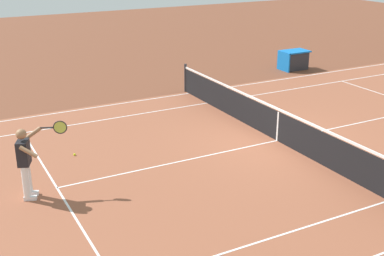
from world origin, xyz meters
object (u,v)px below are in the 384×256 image
(tennis_player_near, at_px, (26,160))
(tennis_ball, at_px, (75,155))
(equipment_cart_tarped, at_px, (294,60))
(tennis_net, at_px, (278,125))

(tennis_player_near, relative_size, tennis_ball, 25.71)
(tennis_player_near, xyz_separation_m, tennis_ball, (-1.54, -1.86, -0.90))
(tennis_player_near, xyz_separation_m, equipment_cart_tarped, (-12.96, -6.87, -0.49))
(equipment_cart_tarped, bearing_deg, tennis_net, 48.48)
(tennis_player_near, bearing_deg, tennis_ball, -129.59)
(tennis_player_near, height_order, tennis_ball, tennis_player_near)
(tennis_ball, bearing_deg, tennis_net, 162.98)
(tennis_net, height_order, equipment_cart_tarped, tennis_net)
(tennis_net, xyz_separation_m, equipment_cart_tarped, (-5.93, -6.69, -0.05))
(tennis_player_near, relative_size, equipment_cart_tarped, 1.36)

